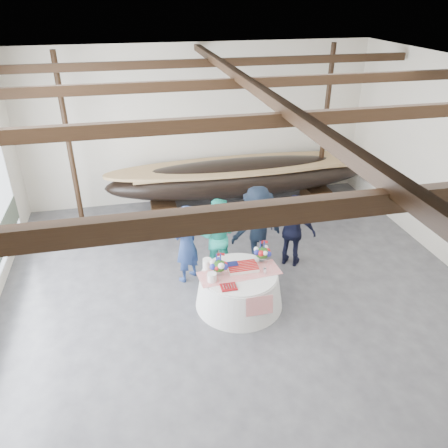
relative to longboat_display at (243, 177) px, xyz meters
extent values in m
cube|color=#3D3D42|center=(-1.10, -5.07, -0.93)|extent=(10.00, 12.00, 0.01)
cube|color=silver|center=(-1.10, 0.93, 1.32)|extent=(10.00, 0.02, 4.50)
cube|color=white|center=(-1.10, -5.07, 3.57)|extent=(10.00, 12.00, 0.01)
cube|color=black|center=(-1.10, -8.57, 3.32)|extent=(9.80, 0.12, 0.18)
cube|color=black|center=(-1.10, -6.07, 3.32)|extent=(9.80, 0.12, 0.18)
cube|color=black|center=(-1.10, -3.57, 3.32)|extent=(9.80, 0.12, 0.18)
cube|color=black|center=(-1.10, -1.07, 3.32)|extent=(9.80, 0.12, 0.18)
cube|color=black|center=(-1.10, -5.07, 3.45)|extent=(0.15, 11.76, 0.15)
cylinder|color=black|center=(-4.60, 0.00, 1.32)|extent=(0.14, 0.14, 4.50)
cylinder|color=black|center=(2.40, 0.00, 1.32)|extent=(0.14, 0.14, 4.50)
cube|color=black|center=(-2.34, 0.00, -0.74)|extent=(0.68, 0.88, 0.39)
cube|color=black|center=(2.34, 0.00, -0.74)|extent=(0.68, 0.88, 0.39)
ellipsoid|color=black|center=(0.00, 0.00, -0.01)|extent=(7.79, 1.56, 1.07)
cube|color=#9E7A4C|center=(0.00, 0.00, 0.28)|extent=(6.23, 1.02, 0.06)
cone|color=silver|center=(-1.23, -4.44, -0.57)|extent=(1.78, 1.78, 0.73)
cylinder|color=silver|center=(-1.23, -4.44, -0.19)|extent=(1.50, 1.50, 0.04)
cube|color=red|center=(-1.23, -4.44, -0.17)|extent=(1.68, 0.68, 0.01)
cube|color=white|center=(-1.13, -4.31, -0.13)|extent=(0.60, 0.40, 0.07)
cylinder|color=white|center=(-1.81, -4.59, -0.08)|extent=(0.18, 0.18, 0.18)
cylinder|color=white|center=(-1.82, -4.12, -0.07)|extent=(0.18, 0.18, 0.21)
cube|color=maroon|center=(-1.55, -4.86, -0.15)|extent=(0.30, 0.24, 0.03)
cone|color=silver|center=(-0.75, -4.56, -0.11)|extent=(0.09, 0.09, 0.12)
imported|color=navy|center=(-2.12, -3.31, -0.03)|extent=(0.78, 0.75, 1.80)
imported|color=#21AB93|center=(-1.41, -3.12, -0.03)|extent=(1.06, 0.95, 1.80)
imported|color=black|center=(-0.44, -2.97, 0.03)|extent=(1.36, 0.94, 1.92)
imported|color=black|center=(0.33, -3.24, -0.05)|extent=(1.09, 0.94, 1.76)
camera|label=1|loc=(-3.09, -11.34, 4.80)|focal=35.00mm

